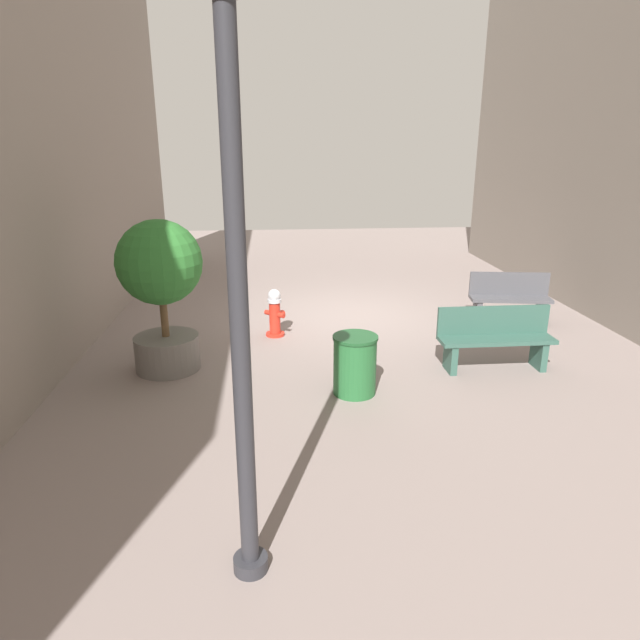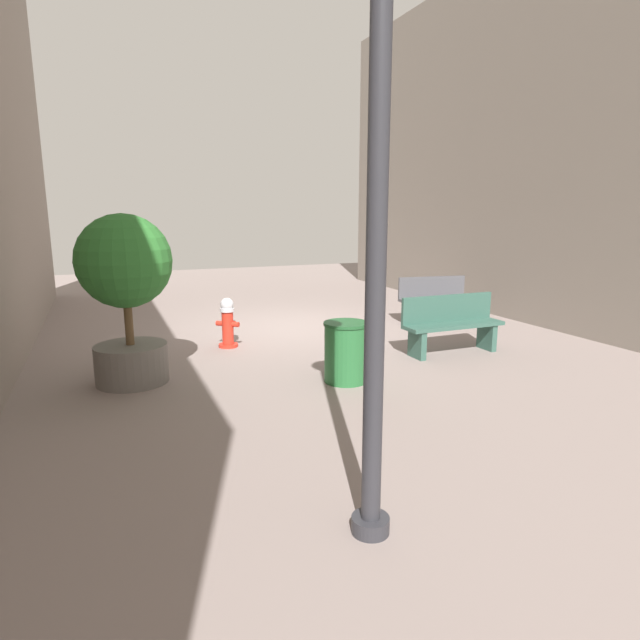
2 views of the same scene
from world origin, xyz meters
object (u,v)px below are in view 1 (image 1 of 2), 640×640
Objects in this scene: planter_tree at (161,282)px; trash_bin at (355,365)px; street_lamp at (235,235)px; fire_hydrant at (275,313)px; bench_far at (495,337)px; bench_near at (509,298)px.

planter_tree reaches higher than trash_bin.
street_lamp is (-1.38, 4.31, 1.35)m from planter_tree.
fire_hydrant is at bearing -67.02° from trash_bin.
fire_hydrant is 3.76m from bench_far.
trash_bin is (-1.33, -3.21, -2.30)m from street_lamp.
bench_far is at bearing 61.79° from bench_near.
bench_near is (-4.48, -0.39, 0.06)m from fire_hydrant.
street_lamp is 5.33× the size of trash_bin.
fire_hydrant is 0.19× the size of street_lamp.
bench_far is 2.08× the size of trash_bin.
fire_hydrant is 6.16m from street_lamp.
planter_tree reaches higher than bench_far.
bench_near is 8.04m from street_lamp.
bench_far is at bearing 175.35° from planter_tree.
trash_bin is at bearing -112.47° from street_lamp.
planter_tree is (4.95, -0.40, 0.87)m from bench_far.
fire_hydrant is at bearing -28.54° from bench_far.
trash_bin is at bearing 157.90° from planter_tree.
trash_bin is (-2.71, 1.10, -0.95)m from planter_tree.
street_lamp is 4.17m from trash_bin.
bench_far is at bearing -162.78° from trash_bin.
fire_hydrant reaches higher than trash_bin.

